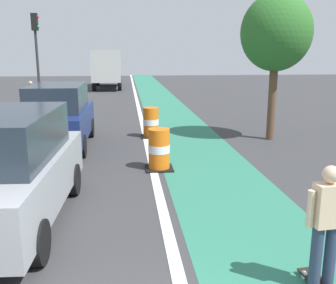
{
  "coord_description": "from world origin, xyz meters",
  "views": [
    {
      "loc": [
        0.25,
        -2.94,
        3.03
      ],
      "look_at": [
        1.13,
        5.3,
        1.1
      ],
      "focal_mm": 41.13,
      "sensor_mm": 36.0,
      "label": 1
    }
  ],
  "objects_px": {
    "parked_suv_nearest": "(8,169)",
    "street_tree_sidewalk": "(276,33)",
    "traffic_light_corner": "(36,44)",
    "skateboarder_on_lane": "(326,225)",
    "traffic_barrel_mid": "(151,123)",
    "pedestrian_crossing": "(31,96)",
    "traffic_barrel_front": "(159,150)",
    "parked_suv_second": "(59,116)",
    "delivery_truck_down_block": "(107,67)"
  },
  "relations": [
    {
      "from": "skateboarder_on_lane",
      "to": "pedestrian_crossing",
      "type": "relative_size",
      "value": 1.05
    },
    {
      "from": "parked_suv_second",
      "to": "pedestrian_crossing",
      "type": "relative_size",
      "value": 2.86
    },
    {
      "from": "traffic_barrel_front",
      "to": "delivery_truck_down_block",
      "type": "bearing_deg",
      "value": 95.67
    },
    {
      "from": "delivery_truck_down_block",
      "to": "skateboarder_on_lane",
      "type": "bearing_deg",
      "value": -82.27
    },
    {
      "from": "traffic_barrel_front",
      "to": "traffic_light_corner",
      "type": "distance_m",
      "value": 14.03
    },
    {
      "from": "traffic_light_corner",
      "to": "parked_suv_nearest",
      "type": "bearing_deg",
      "value": -80.06
    },
    {
      "from": "parked_suv_nearest",
      "to": "street_tree_sidewalk",
      "type": "distance_m",
      "value": 9.89
    },
    {
      "from": "parked_suv_second",
      "to": "traffic_barrel_front",
      "type": "height_order",
      "value": "parked_suv_second"
    },
    {
      "from": "delivery_truck_down_block",
      "to": "traffic_barrel_front",
      "type": "bearing_deg",
      "value": -84.33
    },
    {
      "from": "parked_suv_second",
      "to": "pedestrian_crossing",
      "type": "xyz_separation_m",
      "value": [
        -2.71,
        7.92,
        -0.17
      ]
    },
    {
      "from": "pedestrian_crossing",
      "to": "delivery_truck_down_block",
      "type": "bearing_deg",
      "value": 76.4
    },
    {
      "from": "parked_suv_nearest",
      "to": "parked_suv_second",
      "type": "distance_m",
      "value": 5.92
    },
    {
      "from": "parked_suv_second",
      "to": "street_tree_sidewalk",
      "type": "relative_size",
      "value": 0.92
    },
    {
      "from": "traffic_barrel_front",
      "to": "street_tree_sidewalk",
      "type": "xyz_separation_m",
      "value": [
        4.26,
        3.2,
        3.14
      ]
    },
    {
      "from": "traffic_barrel_mid",
      "to": "traffic_light_corner",
      "type": "distance_m",
      "value": 10.64
    },
    {
      "from": "parked_suv_nearest",
      "to": "traffic_light_corner",
      "type": "relative_size",
      "value": 0.92
    },
    {
      "from": "parked_suv_second",
      "to": "traffic_barrel_front",
      "type": "xyz_separation_m",
      "value": [
        3.02,
        -2.86,
        -0.5
      ]
    },
    {
      "from": "traffic_barrel_mid",
      "to": "street_tree_sidewalk",
      "type": "height_order",
      "value": "street_tree_sidewalk"
    },
    {
      "from": "delivery_truck_down_block",
      "to": "traffic_barrel_mid",
      "type": "bearing_deg",
      "value": -83.12
    },
    {
      "from": "traffic_light_corner",
      "to": "street_tree_sidewalk",
      "type": "relative_size",
      "value": 1.02
    },
    {
      "from": "traffic_barrel_front",
      "to": "street_tree_sidewalk",
      "type": "distance_m",
      "value": 6.18
    },
    {
      "from": "parked_suv_second",
      "to": "traffic_light_corner",
      "type": "xyz_separation_m",
      "value": [
        -2.64,
        9.63,
        2.47
      ]
    },
    {
      "from": "traffic_barrel_front",
      "to": "pedestrian_crossing",
      "type": "relative_size",
      "value": 0.68
    },
    {
      "from": "parked_suv_nearest",
      "to": "traffic_barrel_front",
      "type": "height_order",
      "value": "parked_suv_nearest"
    },
    {
      "from": "delivery_truck_down_block",
      "to": "street_tree_sidewalk",
      "type": "relative_size",
      "value": 1.53
    },
    {
      "from": "traffic_barrel_front",
      "to": "delivery_truck_down_block",
      "type": "distance_m",
      "value": 24.57
    },
    {
      "from": "traffic_barrel_mid",
      "to": "delivery_truck_down_block",
      "type": "bearing_deg",
      "value": 96.88
    },
    {
      "from": "pedestrian_crossing",
      "to": "street_tree_sidewalk",
      "type": "distance_m",
      "value": 12.84
    },
    {
      "from": "traffic_barrel_front",
      "to": "delivery_truck_down_block",
      "type": "xyz_separation_m",
      "value": [
        -2.42,
        24.42,
        1.31
      ]
    },
    {
      "from": "parked_suv_nearest",
      "to": "street_tree_sidewalk",
      "type": "bearing_deg",
      "value": 41.05
    },
    {
      "from": "parked_suv_nearest",
      "to": "skateboarder_on_lane",
      "type": "bearing_deg",
      "value": -28.64
    },
    {
      "from": "parked_suv_nearest",
      "to": "pedestrian_crossing",
      "type": "relative_size",
      "value": 2.91
    },
    {
      "from": "skateboarder_on_lane",
      "to": "traffic_barrel_mid",
      "type": "relative_size",
      "value": 1.55
    },
    {
      "from": "traffic_barrel_mid",
      "to": "delivery_truck_down_block",
      "type": "distance_m",
      "value": 20.59
    },
    {
      "from": "traffic_barrel_mid",
      "to": "street_tree_sidewalk",
      "type": "distance_m",
      "value": 5.32
    },
    {
      "from": "delivery_truck_down_block",
      "to": "street_tree_sidewalk",
      "type": "distance_m",
      "value": 22.32
    },
    {
      "from": "parked_suv_nearest",
      "to": "traffic_light_corner",
      "type": "height_order",
      "value": "traffic_light_corner"
    },
    {
      "from": "parked_suv_nearest",
      "to": "traffic_barrel_front",
      "type": "distance_m",
      "value": 4.27
    },
    {
      "from": "skateboarder_on_lane",
      "to": "traffic_light_corner",
      "type": "relative_size",
      "value": 0.33
    },
    {
      "from": "traffic_barrel_front",
      "to": "traffic_light_corner",
      "type": "bearing_deg",
      "value": 114.36
    },
    {
      "from": "pedestrian_crossing",
      "to": "traffic_barrel_front",
      "type": "bearing_deg",
      "value": -62.02
    },
    {
      "from": "skateboarder_on_lane",
      "to": "traffic_barrel_mid",
      "type": "bearing_deg",
      "value": 99.51
    },
    {
      "from": "traffic_light_corner",
      "to": "delivery_truck_down_block",
      "type": "bearing_deg",
      "value": 74.83
    },
    {
      "from": "delivery_truck_down_block",
      "to": "pedestrian_crossing",
      "type": "xyz_separation_m",
      "value": [
        -3.3,
        -13.64,
        -0.98
      ]
    },
    {
      "from": "parked_suv_nearest",
      "to": "traffic_barrel_front",
      "type": "relative_size",
      "value": 4.3
    },
    {
      "from": "parked_suv_second",
      "to": "delivery_truck_down_block",
      "type": "height_order",
      "value": "delivery_truck_down_block"
    },
    {
      "from": "parked_suv_second",
      "to": "traffic_light_corner",
      "type": "distance_m",
      "value": 10.29
    },
    {
      "from": "parked_suv_nearest",
      "to": "parked_suv_second",
      "type": "bearing_deg",
      "value": 90.82
    },
    {
      "from": "traffic_barrel_mid",
      "to": "delivery_truck_down_block",
      "type": "height_order",
      "value": "delivery_truck_down_block"
    },
    {
      "from": "delivery_truck_down_block",
      "to": "traffic_light_corner",
      "type": "xyz_separation_m",
      "value": [
        -3.23,
        -11.93,
        1.65
      ]
    }
  ]
}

